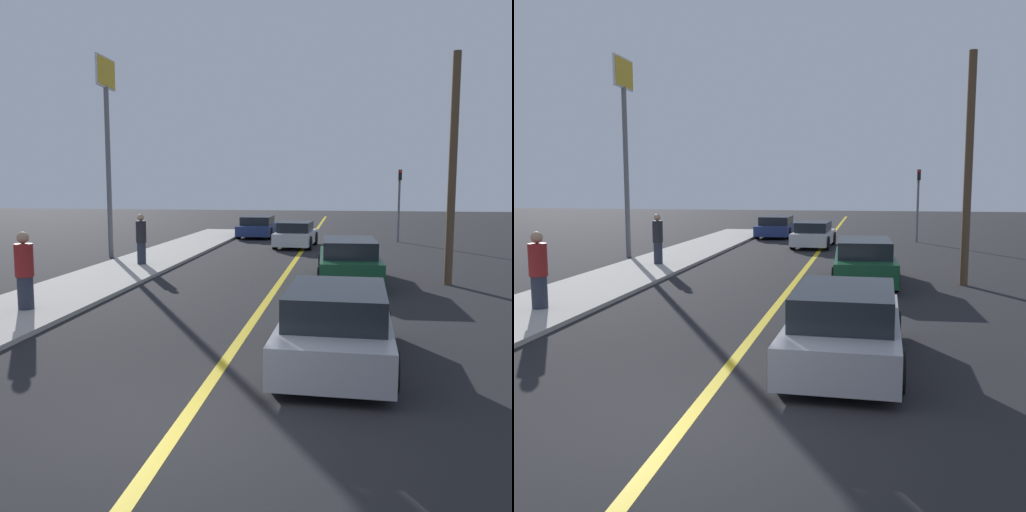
# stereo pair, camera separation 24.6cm
# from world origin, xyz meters

# --- Properties ---
(ground_plane) EXTENTS (120.00, 120.00, 0.00)m
(ground_plane) POSITION_xyz_m (0.00, 0.00, 0.00)
(ground_plane) COLOR black
(road_center_line) EXTENTS (0.20, 60.00, 0.01)m
(road_center_line) POSITION_xyz_m (0.00, 18.00, 0.00)
(road_center_line) COLOR gold
(road_center_line) RESTS_ON ground_plane
(sidewalk_left) EXTENTS (2.89, 30.08, 0.11)m
(sidewalk_left) POSITION_xyz_m (-5.64, 15.04, 0.05)
(sidewalk_left) COLOR #ADA89E
(sidewalk_left) RESTS_ON ground_plane
(car_near_right_lane) EXTENTS (2.03, 4.37, 1.33)m
(car_near_right_lane) POSITION_xyz_m (1.89, 3.11, 0.64)
(car_near_right_lane) COLOR #9E9EA3
(car_near_right_lane) RESTS_ON ground_plane
(car_ahead_center) EXTENTS (2.06, 4.82, 1.37)m
(car_ahead_center) POSITION_xyz_m (2.11, 11.34, 0.66)
(car_ahead_center) COLOR #144728
(car_ahead_center) RESTS_ON ground_plane
(car_far_distant) EXTENTS (2.00, 3.99, 1.24)m
(car_far_distant) POSITION_xyz_m (-0.43, 21.09, 0.60)
(car_far_distant) COLOR silver
(car_far_distant) RESTS_ON ground_plane
(car_parked_left_lot) EXTENTS (2.04, 4.65, 1.21)m
(car_parked_left_lot) POSITION_xyz_m (-3.09, 26.20, 0.59)
(car_parked_left_lot) COLOR navy
(car_parked_left_lot) RESTS_ON ground_plane
(pedestrian_near_curb) EXTENTS (0.43, 0.43, 1.84)m
(pedestrian_near_curb) POSITION_xyz_m (-5.44, 5.72, 1.02)
(pedestrian_near_curb) COLOR #282D3D
(pedestrian_near_curb) RESTS_ON sidewalk_left
(pedestrian_mid_group) EXTENTS (0.38, 0.38, 1.85)m
(pedestrian_mid_group) POSITION_xyz_m (-5.45, 13.46, 1.03)
(pedestrian_mid_group) COLOR #282D3D
(pedestrian_mid_group) RESTS_ON sidewalk_left
(traffic_light) EXTENTS (0.18, 0.40, 3.80)m
(traffic_light) POSITION_xyz_m (4.71, 24.39, 2.35)
(traffic_light) COLOR slate
(traffic_light) RESTS_ON ground_plane
(roadside_sign) EXTENTS (0.20, 1.75, 8.14)m
(roadside_sign) POSITION_xyz_m (-7.74, 16.00, 5.85)
(roadside_sign) COLOR slate
(roadside_sign) RESTS_ON ground_plane
(utility_pole) EXTENTS (0.24, 0.24, 6.89)m
(utility_pole) POSITION_xyz_m (5.10, 11.34, 3.44)
(utility_pole) COLOR brown
(utility_pole) RESTS_ON ground_plane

